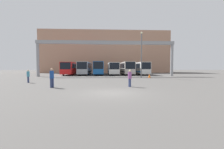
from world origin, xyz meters
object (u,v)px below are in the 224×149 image
(bus_slot_2, at_px, (99,67))
(pedestrian_mid_left, at_px, (28,76))
(bus_slot_5, at_px, (140,68))
(bus_slot_0, at_px, (71,68))
(lamp_post, at_px, (141,53))
(bus_slot_1, at_px, (85,68))
(bus_slot_4, at_px, (127,67))
(traffic_cone, at_px, (149,76))
(bus_slot_3, at_px, (113,68))
(pedestrian_far_center, at_px, (52,77))
(pedestrian_near_center, at_px, (130,78))

(bus_slot_2, height_order, pedestrian_mid_left, bus_slot_2)
(bus_slot_5, bearing_deg, bus_slot_2, -178.15)
(bus_slot_0, height_order, lamp_post, lamp_post)
(bus_slot_1, height_order, pedestrian_mid_left, bus_slot_1)
(bus_slot_4, distance_m, lamp_post, 12.86)
(bus_slot_0, relative_size, traffic_cone, 15.83)
(bus_slot_0, xyz_separation_m, bus_slot_3, (10.89, 0.19, -0.04))
(bus_slot_0, distance_m, traffic_cone, 20.96)
(pedestrian_mid_left, bearing_deg, pedestrian_far_center, -177.47)
(bus_slot_2, bearing_deg, bus_slot_1, 173.22)
(bus_slot_4, height_order, pedestrian_far_center, bus_slot_4)
(lamp_post, bearing_deg, bus_slot_0, 140.90)
(pedestrian_near_center, bearing_deg, bus_slot_1, -1.24)
(bus_slot_4, relative_size, bus_slot_5, 0.99)
(pedestrian_near_center, bearing_deg, bus_slot_4, -25.69)
(bus_slot_2, distance_m, bus_slot_4, 7.27)
(bus_slot_5, relative_size, lamp_post, 1.42)
(bus_slot_0, bearing_deg, bus_slot_5, 0.49)
(bus_slot_2, xyz_separation_m, bus_slot_5, (10.89, 0.35, -0.08))
(traffic_cone, bearing_deg, pedestrian_far_center, -136.45)
(bus_slot_3, bearing_deg, pedestrian_mid_left, -119.98)
(bus_slot_3, xyz_separation_m, pedestrian_near_center, (0.19, -24.99, -0.88))
(pedestrian_mid_left, bearing_deg, bus_slot_5, -84.20)
(lamp_post, bearing_deg, traffic_cone, 4.15)
(bus_slot_0, relative_size, pedestrian_near_center, 6.81)
(bus_slot_2, bearing_deg, lamp_post, -56.65)
(bus_slot_3, relative_size, pedestrian_near_center, 7.04)
(pedestrian_far_center, bearing_deg, bus_slot_4, -165.52)
(bus_slot_1, distance_m, pedestrian_far_center, 25.20)
(bus_slot_2, xyz_separation_m, pedestrian_far_center, (-3.64, -24.75, -0.93))
(bus_slot_0, bearing_deg, bus_slot_2, -1.56)
(bus_slot_5, height_order, pedestrian_near_center, bus_slot_5)
(bus_slot_0, height_order, pedestrian_far_center, bus_slot_0)
(bus_slot_2, relative_size, pedestrian_mid_left, 6.85)
(bus_slot_4, height_order, pedestrian_mid_left, bus_slot_4)
(bus_slot_2, height_order, traffic_cone, bus_slot_2)
(pedestrian_mid_left, bearing_deg, bus_slot_1, -53.60)
(pedestrian_near_center, height_order, pedestrian_mid_left, pedestrian_near_center)
(bus_slot_2, bearing_deg, pedestrian_mid_left, -112.15)
(bus_slot_1, relative_size, pedestrian_near_center, 7.09)
(bus_slot_2, height_order, bus_slot_3, bus_slot_2)
(bus_slot_5, xyz_separation_m, pedestrian_far_center, (-14.53, -25.10, -0.86))
(bus_slot_0, relative_size, bus_slot_1, 0.96)
(bus_slot_2, bearing_deg, bus_slot_4, 2.33)
(bus_slot_4, bearing_deg, lamp_post, -86.32)
(bus_slot_1, relative_size, lamp_post, 1.44)
(traffic_cone, bearing_deg, bus_slot_3, 115.49)
(bus_slot_0, height_order, pedestrian_mid_left, bus_slot_0)
(pedestrian_far_center, bearing_deg, traffic_cone, 171.56)
(bus_slot_1, distance_m, lamp_post, 17.47)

